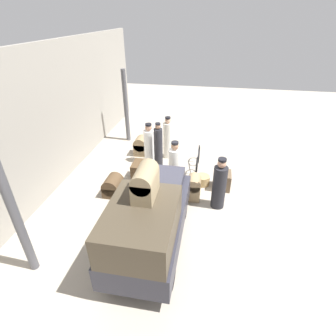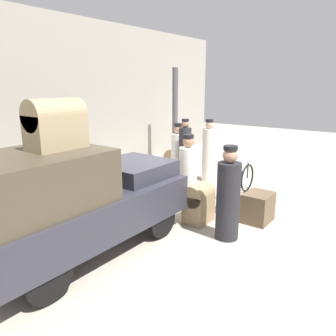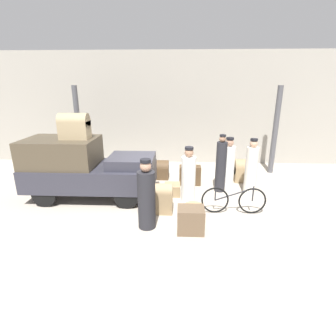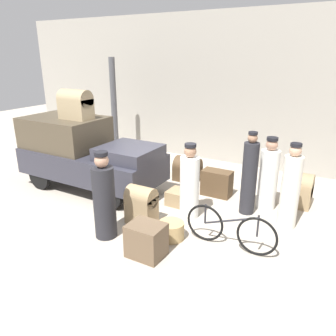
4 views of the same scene
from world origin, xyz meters
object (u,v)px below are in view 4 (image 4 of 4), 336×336
at_px(trunk_barrel_dark, 141,204).
at_px(bicycle, 230,229).
at_px(porter_standing_middle, 290,190).
at_px(porter_lifting_near_truck, 104,199).
at_px(trunk_umber_medium, 179,197).
at_px(truck, 85,152).
at_px(porter_with_bicycle, 268,177).
at_px(wicker_basket, 171,230).
at_px(trunk_wicker_pale, 188,169).
at_px(suitcase_black_upright, 217,183).
at_px(trunk_on_truck_roof, 75,104).
at_px(suitcase_tan_flat, 299,189).
at_px(porter_carrying_trunk, 249,176).
at_px(conductor_in_dark_uniform, 190,184).
at_px(trunk_large_brown, 146,240).

bearing_deg(trunk_barrel_dark, bicycle, 0.59).
xyz_separation_m(porter_standing_middle, porter_lifting_near_truck, (-2.91, -2.09, -0.04)).
distance_m(trunk_barrel_dark, trunk_umber_medium, 1.19).
bearing_deg(truck, porter_with_bicycle, 13.83).
relative_size(porter_with_bicycle, porter_lifting_near_truck, 0.98).
relative_size(truck, wicker_basket, 7.52).
height_order(trunk_wicker_pale, trunk_umber_medium, trunk_wicker_pale).
relative_size(suitcase_black_upright, trunk_on_truck_roof, 0.89).
height_order(truck, trunk_wicker_pale, truck).
relative_size(bicycle, porter_lifting_near_truck, 1.00).
distance_m(wicker_basket, suitcase_tan_flat, 3.26).
xyz_separation_m(trunk_barrel_dark, trunk_on_truck_roof, (-2.48, 0.88, 1.72)).
bearing_deg(bicycle, truck, 168.42).
relative_size(truck, porter_carrying_trunk, 2.04).
height_order(bicycle, trunk_wicker_pale, bicycle).
bearing_deg(trunk_umber_medium, porter_with_bicycle, 24.28).
bearing_deg(trunk_umber_medium, wicker_basket, -67.27).
bearing_deg(trunk_wicker_pale, porter_carrying_trunk, -28.91).
bearing_deg(suitcase_black_upright, porter_with_bicycle, -4.98).
xyz_separation_m(truck, porter_with_bicycle, (4.36, 1.07, -0.20)).
relative_size(porter_with_bicycle, trunk_on_truck_roof, 2.04).
height_order(porter_standing_middle, trunk_barrel_dark, porter_standing_middle).
bearing_deg(porter_standing_middle, porter_carrying_trunk, 166.90).
relative_size(conductor_in_dark_uniform, trunk_umber_medium, 3.23).
bearing_deg(porter_standing_middle, trunk_barrel_dark, -153.31).
height_order(porter_standing_middle, trunk_umber_medium, porter_standing_middle).
bearing_deg(trunk_wicker_pale, trunk_barrel_dark, -84.23).
bearing_deg(wicker_basket, suitcase_black_upright, 90.36).
relative_size(conductor_in_dark_uniform, trunk_wicker_pale, 2.40).
bearing_deg(trunk_umber_medium, trunk_on_truck_roof, -174.48).
height_order(porter_standing_middle, suitcase_tan_flat, porter_standing_middle).
bearing_deg(porter_lifting_near_truck, suitcase_tan_flat, 47.75).
bearing_deg(porter_standing_middle, trunk_umber_medium, -175.82).
relative_size(trunk_wicker_pale, trunk_barrel_dark, 0.84).
xyz_separation_m(wicker_basket, porter_carrying_trunk, (0.91, 1.76, 0.68)).
bearing_deg(trunk_umber_medium, bicycle, -34.59).
xyz_separation_m(trunk_barrel_dark, suitcase_black_upright, (0.82, 2.06, -0.10)).
height_order(bicycle, conductor_in_dark_uniform, conductor_in_dark_uniform).
distance_m(porter_lifting_near_truck, suitcase_black_upright, 3.07).
bearing_deg(suitcase_tan_flat, porter_carrying_trunk, -133.92).
distance_m(porter_standing_middle, trunk_umber_medium, 2.45).
xyz_separation_m(trunk_wicker_pale, trunk_barrel_dark, (0.27, -2.63, 0.11)).
xyz_separation_m(trunk_wicker_pale, trunk_umber_medium, (0.52, -1.48, -0.13)).
relative_size(porter_standing_middle, trunk_large_brown, 2.84).
bearing_deg(wicker_basket, suitcase_tan_flat, 56.07).
bearing_deg(wicker_basket, trunk_wicker_pale, 110.92).
relative_size(porter_standing_middle, suitcase_black_upright, 2.42).
bearing_deg(conductor_in_dark_uniform, suitcase_black_upright, 85.74).
relative_size(bicycle, porter_with_bicycle, 1.02).
bearing_deg(trunk_large_brown, truck, 149.28).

